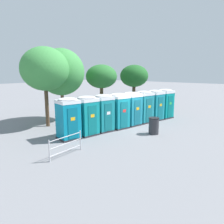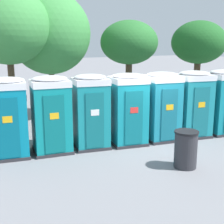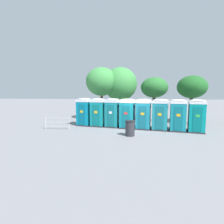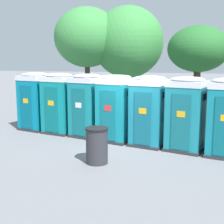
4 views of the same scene
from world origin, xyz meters
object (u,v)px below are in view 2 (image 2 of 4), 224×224
(portapotty_6, at_px, (222,102))
(trash_can, at_px, (186,149))
(portapotty_2, at_px, (91,111))
(portapotty_4, at_px, (162,106))
(street_tree_2, at_px, (50,33))
(portapotty_3, at_px, (128,109))
(portapotty_5, at_px, (193,104))
(street_tree_3, at_px, (129,43))
(street_tree_1, at_px, (199,43))
(portapotty_0, at_px, (8,117))
(portapotty_1, at_px, (51,114))
(street_tree_0, at_px, (8,26))

(portapotty_6, distance_m, trash_can, 4.29)
(portapotty_2, distance_m, portapotty_6, 5.41)
(portapotty_4, bearing_deg, street_tree_2, 112.07)
(portapotty_3, relative_size, portapotty_5, 1.00)
(street_tree_3, bearing_deg, street_tree_2, 163.20)
(street_tree_3, bearing_deg, trash_can, -110.54)
(street_tree_2, bearing_deg, street_tree_1, -19.15)
(street_tree_1, distance_m, trash_can, 8.63)
(portapotty_2, xyz_separation_m, street_tree_3, (4.09, 3.78, 2.26))
(portapotty_0, relative_size, street_tree_3, 0.55)
(portapotty_0, relative_size, portapotty_3, 1.00)
(portapotty_4, bearing_deg, portapotty_2, 167.35)
(portapotty_1, bearing_deg, portapotty_3, -12.10)
(portapotty_2, xyz_separation_m, portapotty_5, (3.97, -0.84, -0.00))
(portapotty_0, height_order, portapotty_4, same)
(portapotty_4, height_order, portapotty_5, same)
(portapotty_3, xyz_separation_m, portapotty_5, (2.66, -0.49, -0.00))
(trash_can, bearing_deg, portapotty_2, 116.59)
(portapotty_5, distance_m, trash_can, 3.38)
(portapotty_1, xyz_separation_m, portapotty_4, (3.98, -0.81, 0.00))
(portapotty_2, bearing_deg, street_tree_2, 85.13)
(portapotty_5, relative_size, street_tree_0, 0.44)
(portapotty_5, bearing_deg, portapotty_3, 169.59)
(portapotty_0, distance_m, street_tree_2, 6.00)
(street_tree_3, bearing_deg, portapotty_0, -154.06)
(portapotty_1, bearing_deg, portapotty_0, 168.09)
(portapotty_1, height_order, portapotty_2, same)
(portapotty_6, height_order, street_tree_3, street_tree_3)
(portapotty_1, distance_m, street_tree_1, 9.37)
(portapotty_3, bearing_deg, portapotty_0, 167.96)
(portapotty_2, distance_m, street_tree_1, 8.18)
(street_tree_0, xyz_separation_m, street_tree_2, (2.04, 0.76, -0.24))
(portapotty_0, relative_size, trash_can, 2.32)
(portapotty_6, xyz_separation_m, trash_can, (-3.76, -1.93, -0.73))
(trash_can, bearing_deg, street_tree_3, 69.46)
(portapotty_3, bearing_deg, portapotty_2, 165.10)
(portapotty_2, bearing_deg, portapotty_5, -11.91)
(portapotty_1, height_order, portapotty_3, same)
(portapotty_3, distance_m, portapotty_6, 4.06)
(street_tree_3, bearing_deg, portapotty_2, -137.25)
(street_tree_2, bearing_deg, portapotty_1, -110.56)
(portapotty_1, bearing_deg, street_tree_2, 69.44)
(portapotty_1, relative_size, portapotty_5, 1.00)
(portapotty_2, bearing_deg, portapotty_1, 170.70)
(street_tree_1, xyz_separation_m, street_tree_3, (-3.39, 1.34, -0.00))
(street_tree_2, distance_m, street_tree_3, 3.86)
(portapotty_1, relative_size, portapotty_6, 1.00)
(portapotty_5, height_order, street_tree_3, street_tree_3)
(portapotty_1, distance_m, trash_can, 4.41)
(portapotty_0, relative_size, street_tree_1, 0.54)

